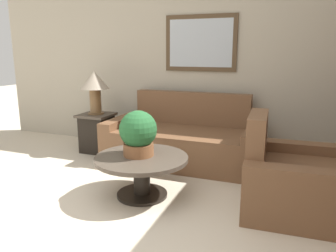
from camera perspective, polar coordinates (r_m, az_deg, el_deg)
wall_back at (r=4.81m, az=3.65°, el=11.23°), size 6.50×0.09×2.60m
couch_main at (r=4.37m, az=2.77°, el=-2.57°), size 1.99×0.97×0.89m
armchair at (r=3.28m, az=21.40°, el=-8.91°), size 1.01×1.03×0.89m
coffee_table at (r=3.33m, az=-4.61°, el=-7.17°), size 0.94×0.94×0.42m
side_table at (r=4.90m, az=-12.26°, el=-1.07°), size 0.46×0.46×0.56m
table_lamp at (r=4.78m, az=-12.66°, el=7.10°), size 0.41×0.41×0.61m
potted_plant_on_table at (r=3.26m, az=-5.21°, el=-1.22°), size 0.38×0.38×0.46m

